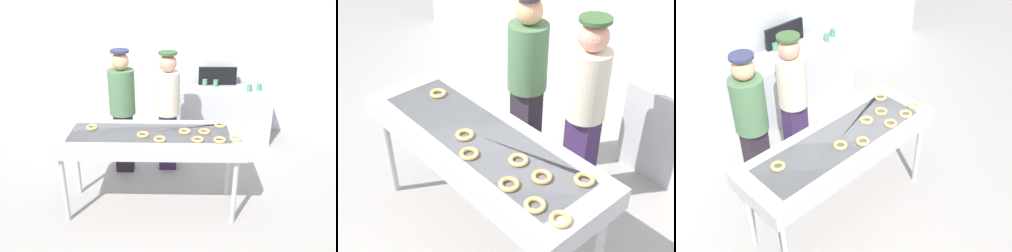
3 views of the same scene
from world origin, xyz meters
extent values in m
plane|color=#9E9993|center=(0.00, 0.00, 0.00)|extent=(16.00, 16.00, 0.00)
cube|color=silver|center=(0.00, 2.28, 1.48)|extent=(8.00, 0.12, 2.96)
cube|color=#B7BABF|center=(0.00, 0.00, 0.90)|extent=(2.05, 0.71, 0.17)
cube|color=slate|center=(0.00, 0.00, 0.94)|extent=(1.74, 0.50, 0.08)
cylinder|color=#B7BABF|center=(-0.92, -0.27, 0.41)|extent=(0.06, 0.06, 0.81)
cylinder|color=#B7BABF|center=(0.92, -0.27, 0.41)|extent=(0.06, 0.06, 0.81)
cylinder|color=#B7BABF|center=(-0.92, 0.27, 0.41)|extent=(0.06, 0.06, 0.81)
cylinder|color=#B7BABF|center=(0.92, 0.27, 0.41)|extent=(0.06, 0.06, 0.81)
torus|color=#DEBB62|center=(-0.66, 0.10, 0.99)|extent=(0.17, 0.17, 0.03)
torus|color=#E2B663|center=(-0.07, -0.08, 0.99)|extent=(0.17, 0.17, 0.03)
torus|color=#EFB96D|center=(0.38, 0.01, 0.99)|extent=(0.17, 0.17, 0.03)
torus|color=#E0AA5E|center=(0.51, -0.18, 0.99)|extent=(0.15, 0.15, 0.03)
torus|color=#E1A860|center=(0.60, 0.01, 0.99)|extent=(0.17, 0.17, 0.03)
torus|color=#E7B469|center=(0.92, -0.16, 0.99)|extent=(0.18, 0.18, 0.03)
torus|color=#E1AA60|center=(0.12, -0.18, 0.99)|extent=(0.18, 0.18, 0.03)
torus|color=#E1B565|center=(0.79, 0.19, 0.99)|extent=(0.15, 0.15, 0.03)
torus|color=#E4B96A|center=(0.74, -0.19, 0.99)|extent=(0.16, 0.16, 0.03)
cube|color=#34214B|center=(0.18, 0.93, 0.41)|extent=(0.24, 0.18, 0.83)
cylinder|color=beige|center=(0.18, 0.93, 1.12)|extent=(0.32, 0.32, 0.57)
sphere|color=#DE937C|center=(0.18, 0.93, 1.52)|extent=(0.23, 0.23, 0.23)
cylinder|color=#35532C|center=(0.18, 0.93, 1.65)|extent=(0.24, 0.24, 0.03)
cube|color=#271E29|center=(-0.42, 0.85, 0.43)|extent=(0.24, 0.18, 0.86)
cylinder|color=#4C724C|center=(-0.42, 0.85, 1.15)|extent=(0.34, 0.34, 0.59)
sphere|color=tan|center=(-0.42, 0.85, 1.56)|extent=(0.22, 0.22, 0.22)
cylinder|color=#2D2F50|center=(-0.42, 0.85, 1.68)|extent=(0.24, 0.24, 0.03)
cube|color=#B7BABF|center=(0.95, 1.83, 0.44)|extent=(1.64, 0.53, 0.88)
cylinder|color=#4C8C66|center=(1.41, 1.73, 0.93)|extent=(0.08, 0.08, 0.10)
cylinder|color=#4C8C66|center=(0.75, 2.00, 0.93)|extent=(0.08, 0.08, 0.10)
cylinder|color=#4C8C66|center=(1.57, 1.78, 0.93)|extent=(0.08, 0.08, 0.10)
cylinder|color=#4C8C66|center=(0.92, 1.97, 0.93)|extent=(0.08, 0.08, 0.10)
cube|color=black|center=(0.95, 2.04, 1.03)|extent=(0.60, 0.04, 0.29)
camera|label=1|loc=(0.27, -3.56, 2.66)|focal=38.60mm
camera|label=2|loc=(2.03, -1.55, 2.87)|focal=48.54mm
camera|label=3|loc=(-2.20, -2.31, 3.61)|focal=46.82mm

